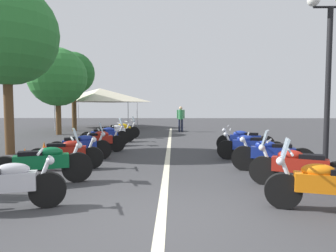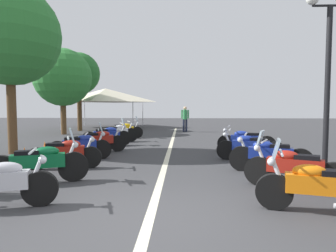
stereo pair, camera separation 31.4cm
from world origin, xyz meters
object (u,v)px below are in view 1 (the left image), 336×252
Objects in this scene: motorcycle_left_row_2 at (66,153)px; motorcycle_right_row_0 at (328,185)px; motorcycle_right_row_1 at (298,166)px; motorcycle_right_row_3 at (250,146)px; motorcycle_left_row_6 at (114,133)px; traffic_cone_1 at (44,152)px; motorcycle_right_row_2 at (272,155)px; roadside_tree_1 at (58,77)px; motorcycle_left_row_0 at (2,184)px; motorcycle_left_row_3 at (81,146)px; motorcycle_left_row_7 at (120,130)px; event_tent at (100,95)px; bystander_0 at (181,117)px; motorcycle_left_row_1 at (43,163)px; motorcycle_left_row_5 at (105,135)px; roadside_tree_0 at (6,34)px; motorcycle_right_row_4 at (245,140)px; roadside_tree_2 at (73,74)px; traffic_cone_0 at (25,160)px; street_lamp_twin_globe at (329,50)px; motorcycle_left_row_4 at (97,141)px.

motorcycle_left_row_2 is 1.01× the size of motorcycle_right_row_0.
motorcycle_right_row_3 is (3.24, 0.15, -0.01)m from motorcycle_right_row_1.
traffic_cone_1 is at bearing -125.98° from motorcycle_left_row_6.
motorcycle_left_row_6 is at bearing -33.64° from motorcycle_right_row_2.
motorcycle_left_row_0 is at bearing -162.27° from roadside_tree_1.
traffic_cone_1 is (-0.13, 1.12, -0.17)m from motorcycle_left_row_3.
event_tent reaches higher than motorcycle_left_row_7.
motorcycle_right_row_0 is 1.14× the size of bystander_0.
motorcycle_left_row_1 is 2.99m from motorcycle_left_row_3.
motorcycle_left_row_1 is (1.64, 0.05, 0.03)m from motorcycle_left_row_0.
roadside_tree_0 is at bearing -164.09° from motorcycle_left_row_5.
motorcycle_left_row_0 is at bearing 15.98° from motorcycle_right_row_0.
motorcycle_right_row_2 is (3.01, -5.37, 0.02)m from motorcycle_left_row_0.
motorcycle_right_row_2 reaches higher than motorcycle_right_row_4.
roadside_tree_2 is at bearing -30.95° from motorcycle_right_row_4.
motorcycle_left_row_5 is (4.75, 0.03, 0.03)m from motorcycle_left_row_2.
bystander_0 is (10.67, 1.96, 0.56)m from motorcycle_right_row_3.
event_tent is at bearing 0.18° from roadside_tree_0.
traffic_cone_0 is at bearing 15.28° from motorcycle_right_row_2.
street_lamp_twin_globe is 12.83m from bystander_0.
motorcycle_right_row_1 is at bearing 8.71° from bystander_0.
motorcycle_right_row_0 is 0.33× the size of event_tent.
motorcycle_right_row_3 reaches higher than motorcycle_left_row_0.
motorcycle_left_row_3 is at bearing -111.05° from motorcycle_left_row_5.
traffic_cone_1 is at bearing -18.58° from motorcycle_right_row_0.
event_tent reaches higher than motorcycle_left_row_4.
street_lamp_twin_globe is at bearing -28.41° from motorcycle_left_row_3.
street_lamp_twin_globe is 8.78m from traffic_cone_1.
motorcycle_left_row_3 is at bearing -83.49° from traffic_cone_1.
motorcycle_left_row_1 is 1.60m from motorcycle_left_row_2.
motorcycle_left_row_4 is 1.00× the size of motorcycle_left_row_5.
motorcycle_left_row_1 is 0.37× the size of roadside_tree_2.
motorcycle_right_row_1 is 17.73m from roadside_tree_2.
motorcycle_left_row_5 is 3.67m from traffic_cone_1.
motorcycle_right_row_0 is 0.95× the size of motorcycle_right_row_4.
street_lamp_twin_globe is (-7.84, -6.97, 2.73)m from motorcycle_left_row_7.
street_lamp_twin_globe is 16.86m from roadside_tree_2.
bystander_0 is (12.38, 2.07, 0.55)m from motorcycle_right_row_2.
traffic_cone_0 is at bearing -19.98° from bystander_0.
street_lamp_twin_globe is 18.89m from event_tent.
motorcycle_left_row_4 is 1.05× the size of motorcycle_right_row_1.
roadside_tree_1 is at bearing 87.50° from motorcycle_left_row_1.
motorcycle_left_row_2 is 0.94× the size of motorcycle_left_row_7.
motorcycle_left_row_0 is 0.94× the size of motorcycle_right_row_4.
motorcycle_left_row_1 is at bearing -13.61° from bystander_0.
motorcycle_left_row_3 is 4.78m from motorcycle_left_row_6.
motorcycle_right_row_1 reaches higher than motorcycle_right_row_0.
street_lamp_twin_globe reaches higher than motorcycle_right_row_2.
motorcycle_left_row_5 is (6.34, 0.10, -0.01)m from motorcycle_left_row_1.
motorcycle_right_row_4 is at bearing -37.20° from motorcycle_left_row_5.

